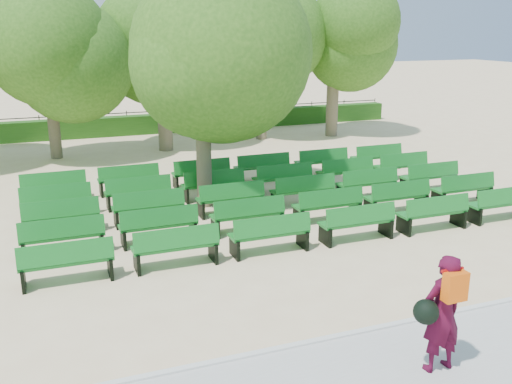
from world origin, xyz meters
TOP-DOWN VIEW (x-y plane):
  - ground at (0.00, 0.00)m, footprint 120.00×120.00m
  - paving at (0.00, -7.40)m, footprint 30.00×2.20m
  - curb at (0.00, -6.25)m, footprint 30.00×0.12m
  - hedge at (0.00, 14.00)m, footprint 26.00×0.70m
  - fence at (0.00, 14.40)m, footprint 26.00×0.10m
  - tree_line at (0.00, 10.00)m, footprint 21.80×6.80m
  - bench_array at (0.84, 0.77)m, footprint 1.90×0.70m
  - tree_among at (-0.68, 1.75)m, footprint 5.12×5.12m
  - person at (0.27, -7.60)m, footprint 0.88×0.53m

SIDE VIEW (x-z plane):
  - ground at x=0.00m, z-range 0.00..0.00m
  - fence at x=0.00m, z-range -0.51..0.51m
  - tree_line at x=0.00m, z-range -3.52..3.52m
  - paving at x=0.00m, z-range 0.00..0.06m
  - curb at x=0.00m, z-range 0.00..0.10m
  - bench_array at x=0.84m, z-range -0.49..0.68m
  - hedge at x=0.00m, z-range 0.00..0.90m
  - person at x=0.27m, z-range 0.09..1.94m
  - tree_among at x=-0.68m, z-range 1.09..7.92m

